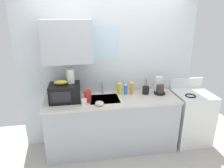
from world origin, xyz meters
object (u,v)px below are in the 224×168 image
utensil_crock (146,90)px  small_bowl (99,103)px  microwave (65,93)px  dish_soap_bottle_blue (126,89)px  dish_soap_bottle_orange (132,88)px  cereal_canister (88,96)px  coffee_maker (159,87)px  banana_bunch (61,82)px  paper_towel_roll (71,76)px  dish_soap_bottle_yellow (120,88)px  mug_white (84,102)px  stove_range (190,117)px

utensil_crock → small_bowl: (-0.81, -0.32, -0.04)m
microwave → dish_soap_bottle_blue: microwave is taller
dish_soap_bottle_orange → utensil_crock: size_ratio=0.82×
cereal_canister → small_bowl: size_ratio=1.40×
coffee_maker → utensil_crock: coffee_maker is taller
banana_bunch → paper_towel_roll: 0.18m
paper_towel_roll → dish_soap_bottle_blue: bearing=3.6°
microwave → dish_soap_bottle_orange: (1.08, 0.10, -0.03)m
dish_soap_bottle_yellow → mug_white: dish_soap_bottle_yellow is taller
paper_towel_roll → mug_white: paper_towel_roll is taller
microwave → small_bowl: bearing=-26.5°
dish_soap_bottle_yellow → cereal_canister: 0.58m
dish_soap_bottle_yellow → mug_white: (-0.60, -0.31, -0.06)m
paper_towel_roll → dish_soap_bottle_orange: size_ratio=0.97×
microwave → coffee_maker: bearing=2.2°
stove_range → banana_bunch: banana_bunch is taller
banana_bunch → dish_soap_bottle_orange: 1.15m
small_bowl → stove_range: bearing=7.2°
mug_white → utensil_crock: utensil_crock is taller
microwave → dish_soap_bottle_yellow: microwave is taller
paper_towel_roll → stove_range: bearing=-2.7°
cereal_canister → small_bowl: 0.23m
dish_soap_bottle_orange → cereal_canister: bearing=-164.8°
paper_towel_roll → mug_white: bearing=-53.4°
dish_soap_bottle_orange → cereal_canister: dish_soap_bottle_orange is taller
dish_soap_bottle_yellow → dish_soap_bottle_orange: 0.20m
microwave → dish_soap_bottle_orange: microwave is taller
mug_white → small_bowl: mug_white is taller
coffee_maker → dish_soap_bottle_orange: bearing=174.8°
paper_towel_roll → utensil_crock: paper_towel_roll is taller
microwave → utensil_crock: bearing=3.1°
paper_towel_roll → small_bowl: (0.40, -0.30, -0.35)m
banana_bunch → dish_soap_bottle_yellow: size_ratio=0.90×
banana_bunch → coffee_maker: size_ratio=0.71×
utensil_crock → small_bowl: 0.87m
dish_soap_bottle_blue → banana_bunch: bearing=-174.2°
mug_white → utensil_crock: (1.03, 0.26, 0.02)m
dish_soap_bottle_yellow → small_bowl: (-0.38, -0.37, -0.07)m
dish_soap_bottle_blue → dish_soap_bottle_yellow: bearing=168.3°
banana_bunch → utensil_crock: (1.36, 0.07, -0.23)m
coffee_maker → utensil_crock: size_ratio=1.01×
banana_bunch → cereal_canister: (0.39, -0.10, -0.21)m
microwave → paper_towel_roll: 0.27m
dish_soap_bottle_orange → dish_soap_bottle_blue: bearing=177.5°
stove_range → paper_towel_roll: size_ratio=4.91×
stove_range → dish_soap_bottle_orange: dish_soap_bottle_orange is taller
stove_range → small_bowl: stove_range is taller
paper_towel_roll → mug_white: 0.45m
dish_soap_bottle_yellow → microwave: bearing=-171.8°
dish_soap_bottle_yellow → dish_soap_bottle_blue: 0.10m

